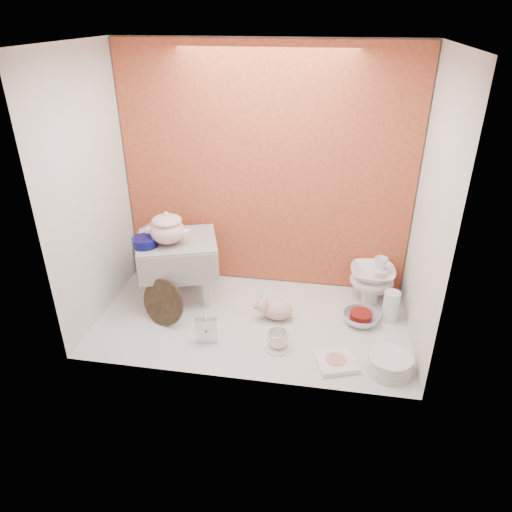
{
  "coord_description": "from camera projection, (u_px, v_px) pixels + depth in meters",
  "views": [
    {
      "loc": [
        0.4,
        -2.26,
        1.64
      ],
      "look_at": [
        0.02,
        0.02,
        0.42
      ],
      "focal_mm": 33.2,
      "sensor_mm": 36.0,
      "label": 1
    }
  ],
  "objects": [
    {
      "name": "niche_shell",
      "position": [
        257.0,
        157.0,
        2.52
      ],
      "size": [
        1.86,
        1.03,
        1.53
      ],
      "color": "#C85632",
      "rests_on": "ground"
    },
    {
      "name": "ground",
      "position": [
        252.0,
        320.0,
        2.79
      ],
      "size": [
        1.8,
        1.8,
        0.0
      ],
      "primitive_type": "plane",
      "color": "silver",
      "rests_on": "ground"
    },
    {
      "name": "clear_glass_vase",
      "position": [
        391.0,
        306.0,
        2.76
      ],
      "size": [
        0.11,
        0.11,
        0.19
      ],
      "primitive_type": "cylinder",
      "rotation": [
        0.0,
        0.0,
        0.16
      ],
      "color": "silver",
      "rests_on": "ground"
    },
    {
      "name": "plush_pig",
      "position": [
        277.0,
        309.0,
        2.77
      ],
      "size": [
        0.25,
        0.2,
        0.14
      ],
      "primitive_type": "ellipsoid",
      "rotation": [
        0.0,
        0.0,
        -0.2
      ],
      "color": "#CC9F8F",
      "rests_on": "ground"
    },
    {
      "name": "lattice_dish",
      "position": [
        336.0,
        361.0,
        2.45
      ],
      "size": [
        0.25,
        0.25,
        0.03
      ],
      "primitive_type": "cube",
      "rotation": [
        0.0,
        0.0,
        0.35
      ],
      "color": "white",
      "rests_on": "ground"
    },
    {
      "name": "soup_tureen",
      "position": [
        167.0,
        228.0,
        2.73
      ],
      "size": [
        0.26,
        0.26,
        0.2
      ],
      "primitive_type": null,
      "rotation": [
        0.0,
        0.0,
        -0.09
      ],
      "color": "white",
      "rests_on": "step_stool"
    },
    {
      "name": "floral_platter",
      "position": [
        160.0,
        251.0,
        3.15
      ],
      "size": [
        0.41,
        0.17,
        0.4
      ],
      "primitive_type": null,
      "rotation": [
        0.0,
        0.0,
        -0.18
      ],
      "color": "white",
      "rests_on": "ground"
    },
    {
      "name": "porcelain_tower",
      "position": [
        372.0,
        279.0,
        2.92
      ],
      "size": [
        0.33,
        0.33,
        0.31
      ],
      "primitive_type": null,
      "rotation": [
        0.0,
        0.0,
        -0.26
      ],
      "color": "white",
      "rests_on": "ground"
    },
    {
      "name": "lacquer_tray",
      "position": [
        163.0,
        302.0,
        2.72
      ],
      "size": [
        0.29,
        0.17,
        0.27
      ],
      "primitive_type": null,
      "rotation": [
        0.0,
        0.0,
        -0.33
      ],
      "color": "black",
      "rests_on": "ground"
    },
    {
      "name": "mantel_clock",
      "position": [
        206.0,
        329.0,
        2.57
      ],
      "size": [
        0.12,
        0.07,
        0.17
      ],
      "primitive_type": "cube",
      "rotation": [
        0.0,
        0.0,
        0.23
      ],
      "color": "silver",
      "rests_on": "ground"
    },
    {
      "name": "crystal_bowl",
      "position": [
        361.0,
        318.0,
        2.76
      ],
      "size": [
        0.27,
        0.27,
        0.06
      ],
      "primitive_type": "imported",
      "rotation": [
        0.0,
        0.0,
        -0.41
      ],
      "color": "silver",
      "rests_on": "ground"
    },
    {
      "name": "dinner_plate_stack",
      "position": [
        390.0,
        363.0,
        2.39
      ],
      "size": [
        0.32,
        0.32,
        0.09
      ],
      "primitive_type": "cylinder",
      "rotation": [
        0.0,
        0.0,
        -0.42
      ],
      "color": "white",
      "rests_on": "ground"
    },
    {
      "name": "gold_rim_teacup",
      "position": [
        278.0,
        339.0,
        2.54
      ],
      "size": [
        0.13,
        0.13,
        0.09
      ],
      "primitive_type": "imported",
      "rotation": [
        0.0,
        0.0,
        -0.08
      ],
      "color": "white",
      "rests_on": "teacup_saucer"
    },
    {
      "name": "step_stool",
      "position": [
        179.0,
        269.0,
        2.93
      ],
      "size": [
        0.56,
        0.52,
        0.41
      ],
      "primitive_type": null,
      "rotation": [
        0.0,
        0.0,
        0.32
      ],
      "color": "silver",
      "rests_on": "ground"
    },
    {
      "name": "teacup_saucer",
      "position": [
        278.0,
        347.0,
        2.57
      ],
      "size": [
        0.16,
        0.16,
        0.01
      ],
      "primitive_type": "cylinder",
      "rotation": [
        0.0,
        0.0,
        0.04
      ],
      "color": "white",
      "rests_on": "ground"
    },
    {
      "name": "blue_white_vase",
      "position": [
        180.0,
        264.0,
        3.13
      ],
      "size": [
        0.31,
        0.31,
        0.27
      ],
      "primitive_type": "imported",
      "rotation": [
        0.0,
        0.0,
        -0.24
      ],
      "color": "silver",
      "rests_on": "ground"
    },
    {
      "name": "cobalt_bowl",
      "position": [
        145.0,
        242.0,
        2.74
      ],
      "size": [
        0.16,
        0.16,
        0.05
      ],
      "primitive_type": "cylinder",
      "rotation": [
        0.0,
        0.0,
        -0.08
      ],
      "color": "#0A0C4C",
      "rests_on": "step_stool"
    }
  ]
}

